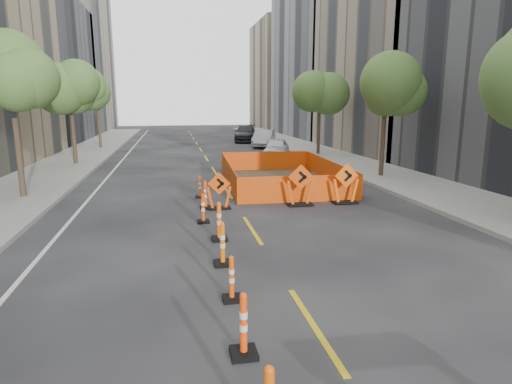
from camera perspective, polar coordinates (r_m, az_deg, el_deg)
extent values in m
plane|color=black|center=(9.70, 3.87, -11.76)|extent=(140.00, 140.00, 0.00)
cube|color=gray|center=(21.97, -28.52, 0.37)|extent=(4.00, 90.00, 0.15)
cube|color=gray|center=(23.80, 17.56, 2.03)|extent=(4.00, 90.00, 0.15)
cube|color=#4C4C51|center=(50.09, -28.97, 13.92)|extent=(12.00, 16.00, 14.00)
cube|color=gray|center=(66.13, -24.83, 16.03)|extent=(12.00, 20.00, 20.00)
cube|color=gray|center=(37.85, 20.53, 15.78)|extent=(12.00, 16.00, 14.00)
cube|color=gray|center=(52.83, 11.06, 18.21)|extent=(12.00, 18.00, 20.00)
cube|color=tan|center=(70.03, 5.18, 15.09)|extent=(12.00, 14.00, 16.00)
cylinder|color=#382B1E|center=(19.69, -28.97, 3.60)|extent=(0.24, 0.24, 3.15)
sphere|color=#4E7431|center=(19.57, -29.85, 12.24)|extent=(2.80, 2.80, 2.80)
cylinder|color=#382B1E|center=(29.32, -23.10, 6.33)|extent=(0.24, 0.24, 3.15)
sphere|color=#4E7431|center=(29.23, -23.58, 12.14)|extent=(2.80, 2.80, 2.80)
cylinder|color=#382B1E|center=(39.13, -20.13, 7.68)|extent=(0.24, 0.24, 3.15)
sphere|color=#4E7431|center=(39.07, -20.45, 12.03)|extent=(2.80, 2.80, 2.80)
cylinder|color=#382B1E|center=(23.33, 16.49, 5.63)|extent=(0.24, 0.24, 3.15)
sphere|color=#4E7431|center=(23.23, 16.92, 12.94)|extent=(2.80, 2.80, 2.80)
cylinder|color=#382B1E|center=(32.50, 8.34, 7.58)|extent=(0.24, 0.24, 3.15)
sphere|color=#4E7431|center=(32.42, 8.50, 12.83)|extent=(2.80, 2.80, 2.80)
imported|color=silver|center=(30.89, 2.76, 5.86)|extent=(2.92, 4.44, 1.40)
imported|color=#A3A1A7|center=(38.76, 1.07, 7.15)|extent=(3.08, 4.90, 1.53)
imported|color=black|center=(44.28, -1.33, 7.81)|extent=(3.28, 6.03, 1.66)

